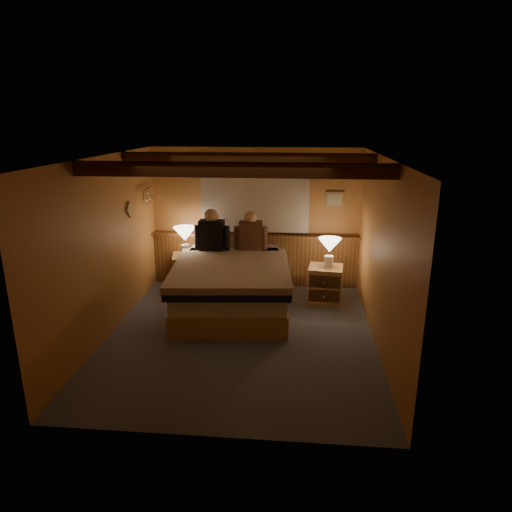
# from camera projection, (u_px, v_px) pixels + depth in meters

# --- Properties ---
(floor) EXTENTS (4.20, 4.20, 0.00)m
(floor) POSITION_uv_depth(u_px,v_px,m) (241.00, 335.00, 6.26)
(floor) COLOR #494D57
(floor) RESTS_ON ground
(ceiling) EXTENTS (4.20, 4.20, 0.00)m
(ceiling) POSITION_uv_depth(u_px,v_px,m) (239.00, 157.00, 5.57)
(ceiling) COLOR #B48F43
(ceiling) RESTS_ON wall_back
(wall_back) EXTENTS (3.60, 0.00, 3.60)m
(wall_back) POSITION_uv_depth(u_px,v_px,m) (255.00, 218.00, 7.92)
(wall_back) COLOR #C27C45
(wall_back) RESTS_ON floor
(wall_left) EXTENTS (0.00, 4.20, 4.20)m
(wall_left) POSITION_uv_depth(u_px,v_px,m) (106.00, 248.00, 6.08)
(wall_left) COLOR #C27C45
(wall_left) RESTS_ON floor
(wall_right) EXTENTS (0.00, 4.20, 4.20)m
(wall_right) POSITION_uv_depth(u_px,v_px,m) (381.00, 255.00, 5.76)
(wall_right) COLOR #C27C45
(wall_right) RESTS_ON floor
(wall_front) EXTENTS (3.60, 0.00, 3.60)m
(wall_front) POSITION_uv_depth(u_px,v_px,m) (209.00, 319.00, 3.91)
(wall_front) COLOR #C27C45
(wall_front) RESTS_ON floor
(wainscot) EXTENTS (3.60, 0.23, 0.94)m
(wainscot) POSITION_uv_depth(u_px,v_px,m) (255.00, 258.00, 8.06)
(wainscot) COLOR brown
(wainscot) RESTS_ON wall_back
(curtain_window) EXTENTS (2.18, 0.09, 1.11)m
(curtain_window) POSITION_uv_depth(u_px,v_px,m) (255.00, 200.00, 7.76)
(curtain_window) COLOR #4E2B13
(curtain_window) RESTS_ON wall_back
(ceiling_beams) EXTENTS (3.60, 1.65, 0.16)m
(ceiling_beams) POSITION_uv_depth(u_px,v_px,m) (240.00, 163.00, 5.74)
(ceiling_beams) COLOR #4E2B13
(ceiling_beams) RESTS_ON ceiling
(coat_rail) EXTENTS (0.05, 0.55, 0.24)m
(coat_rail) POSITION_uv_depth(u_px,v_px,m) (147.00, 194.00, 7.44)
(coat_rail) COLOR silver
(coat_rail) RESTS_ON wall_left
(framed_print) EXTENTS (0.30, 0.04, 0.25)m
(framed_print) POSITION_uv_depth(u_px,v_px,m) (335.00, 199.00, 7.68)
(framed_print) COLOR tan
(framed_print) RESTS_ON wall_back
(bed) EXTENTS (1.89, 2.35, 0.76)m
(bed) POSITION_uv_depth(u_px,v_px,m) (232.00, 285.00, 7.01)
(bed) COLOR tan
(bed) RESTS_ON floor
(nightstand_left) EXTENTS (0.65, 0.60, 0.61)m
(nightstand_left) POSITION_uv_depth(u_px,v_px,m) (190.00, 272.00, 7.92)
(nightstand_left) COLOR tan
(nightstand_left) RESTS_ON floor
(nightstand_right) EXTENTS (0.58, 0.53, 0.58)m
(nightstand_right) POSITION_uv_depth(u_px,v_px,m) (325.00, 284.00, 7.36)
(nightstand_right) COLOR tan
(nightstand_right) RESTS_ON floor
(lamp_left) EXTENTS (0.38, 0.38, 0.50)m
(lamp_left) POSITION_uv_depth(u_px,v_px,m) (185.00, 236.00, 7.69)
(lamp_left) COLOR white
(lamp_left) RESTS_ON nightstand_left
(lamp_right) EXTENTS (0.36, 0.36, 0.47)m
(lamp_right) POSITION_uv_depth(u_px,v_px,m) (330.00, 247.00, 7.18)
(lamp_right) COLOR white
(lamp_right) RESTS_ON nightstand_right
(person_left) EXTENTS (0.59, 0.24, 0.72)m
(person_left) POSITION_uv_depth(u_px,v_px,m) (212.00, 233.00, 7.53)
(person_left) COLOR black
(person_left) RESTS_ON bed
(person_right) EXTENTS (0.56, 0.24, 0.68)m
(person_right) POSITION_uv_depth(u_px,v_px,m) (251.00, 234.00, 7.58)
(person_right) COLOR #513020
(person_right) RESTS_ON bed
(duffel_bag) EXTENTS (0.52, 0.37, 0.34)m
(duffel_bag) POSITION_uv_depth(u_px,v_px,m) (195.00, 289.00, 7.56)
(duffel_bag) COLOR black
(duffel_bag) RESTS_ON floor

